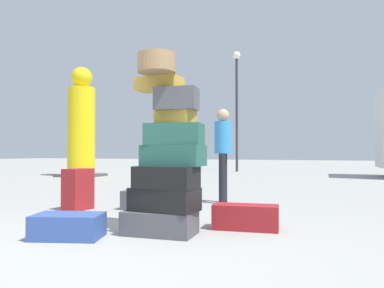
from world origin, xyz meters
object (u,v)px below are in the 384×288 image
object	(u,v)px
suitcase_maroon_right_side	(246,217)
person_bearded_onlooker	(223,147)
suitcase_teal_upright_blue	(165,211)
lamp_post	(237,92)
suitcase_navy_foreground_near	(68,226)
yellow_dummy_statue	(81,128)
suitcase_charcoal_white_trunk	(144,200)
suitcase_tower	(167,159)
suitcase_maroon_foreground_far	(78,189)

from	to	relation	value
suitcase_maroon_right_side	person_bearded_onlooker	bearing A→B (deg)	106.78
suitcase_teal_upright_blue	lamp_post	bearing A→B (deg)	101.08
person_bearded_onlooker	suitcase_navy_foreground_near	bearing A→B (deg)	-22.50
lamp_post	suitcase_navy_foreground_near	bearing A→B (deg)	-82.39
yellow_dummy_statue	lamp_post	size ratio (longest dim) A/B	0.72
yellow_dummy_statue	lamp_post	bearing A→B (deg)	51.68
suitcase_charcoal_white_trunk	lamp_post	world-z (taller)	lamp_post
suitcase_tower	suitcase_maroon_foreground_far	size ratio (longest dim) A/B	3.10
suitcase_teal_upright_blue	person_bearded_onlooker	world-z (taller)	person_bearded_onlooker
suitcase_tower	suitcase_maroon_foreground_far	world-z (taller)	suitcase_tower
suitcase_navy_foreground_near	person_bearded_onlooker	distance (m)	3.33
suitcase_tower	person_bearded_onlooker	bearing A→B (deg)	93.01
suitcase_maroon_right_side	suitcase_charcoal_white_trunk	distance (m)	2.01
suitcase_maroon_foreground_far	suitcase_navy_foreground_near	distance (m)	1.95
suitcase_tower	suitcase_navy_foreground_near	xyz separation A→B (m)	(-0.85, -0.58, -0.70)
suitcase_maroon_foreground_far	suitcase_maroon_right_side	distance (m)	2.80
suitcase_teal_upright_blue	person_bearded_onlooker	size ratio (longest dim) A/B	0.32
suitcase_tower	suitcase_charcoal_white_trunk	xyz separation A→B (m)	(-1.06, 1.38, -0.68)
suitcase_teal_upright_blue	suitcase_charcoal_white_trunk	size ratio (longest dim) A/B	0.80
suitcase_tower	suitcase_maroon_foreground_far	xyz separation A→B (m)	(-2.00, 0.99, -0.51)
suitcase_maroon_right_side	suitcase_maroon_foreground_far	bearing A→B (deg)	163.58
lamp_post	yellow_dummy_statue	bearing A→B (deg)	-128.32
suitcase_maroon_right_side	lamp_post	xyz separation A→B (m)	(-3.43, 12.49, 3.56)
suitcase_maroon_right_side	lamp_post	world-z (taller)	lamp_post
suitcase_teal_upright_blue	suitcase_charcoal_white_trunk	distance (m)	0.71
yellow_dummy_statue	suitcase_teal_upright_blue	bearing A→B (deg)	-44.49
suitcase_teal_upright_blue	person_bearded_onlooker	xyz separation A→B (m)	(0.36, 1.59, 0.91)
suitcase_maroon_foreground_far	suitcase_tower	bearing A→B (deg)	-22.21
suitcase_charcoal_white_trunk	suitcase_maroon_right_side	bearing A→B (deg)	-28.53
suitcase_tower	suitcase_navy_foreground_near	distance (m)	1.25
suitcase_navy_foreground_near	suitcase_maroon_right_side	size ratio (longest dim) A/B	0.93
suitcase_maroon_foreground_far	lamp_post	xyz separation A→B (m)	(-0.67, 12.03, 3.39)
suitcase_teal_upright_blue	lamp_post	distance (m)	12.78
suitcase_tower	suitcase_maroon_right_side	bearing A→B (deg)	35.31
lamp_post	suitcase_teal_upright_blue	bearing A→B (deg)	-79.76
suitcase_maroon_foreground_far	suitcase_navy_foreground_near	size ratio (longest dim) A/B	0.92
person_bearded_onlooker	yellow_dummy_statue	distance (m)	8.53
suitcase_navy_foreground_near	suitcase_maroon_right_side	distance (m)	1.96
suitcase_tower	suitcase_teal_upright_blue	size ratio (longest dim) A/B	3.74
suitcase_charcoal_white_trunk	suitcase_navy_foreground_near	bearing A→B (deg)	-87.43
suitcase_charcoal_white_trunk	person_bearded_onlooker	xyz separation A→B (m)	(0.93, 1.17, 0.85)
suitcase_teal_upright_blue	yellow_dummy_statue	size ratio (longest dim) A/B	0.13
suitcase_maroon_foreground_far	suitcase_teal_upright_blue	bearing A→B (deg)	3.17
suitcase_maroon_right_side	suitcase_tower	bearing A→B (deg)	-151.69
suitcase_maroon_foreground_far	yellow_dummy_statue	bearing A→B (deg)	132.40
lamp_post	suitcase_maroon_right_side	bearing A→B (deg)	-74.66
suitcase_maroon_right_side	suitcase_charcoal_white_trunk	size ratio (longest dim) A/B	1.13
suitcase_maroon_right_side	suitcase_charcoal_white_trunk	bearing A→B (deg)	147.93
suitcase_maroon_right_side	yellow_dummy_statue	size ratio (longest dim) A/B	0.18
suitcase_charcoal_white_trunk	lamp_post	bearing A→B (deg)	94.42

